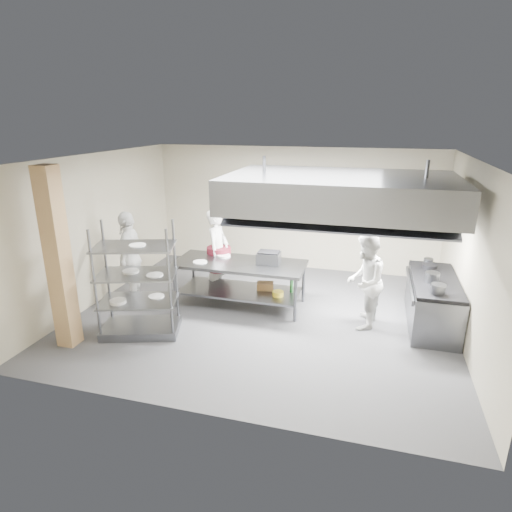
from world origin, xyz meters
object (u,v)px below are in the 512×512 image
(chef_line, at_px, (365,281))
(chef_plating, at_px, (130,258))
(cooking_range, at_px, (432,303))
(island, at_px, (240,284))
(stockpot, at_px, (432,277))
(pass_rack, at_px, (137,280))
(chef_head, at_px, (218,252))
(griddle, at_px, (269,258))

(chef_line, height_order, chef_plating, chef_plating)
(cooking_range, bearing_deg, island, -178.35)
(chef_line, bearing_deg, stockpot, 108.63)
(pass_rack, xyz_separation_m, chef_head, (0.69, 2.12, -0.08))
(griddle, bearing_deg, pass_rack, -140.46)
(chef_line, xyz_separation_m, stockpot, (1.14, 0.24, 0.11))
(chef_head, bearing_deg, pass_rack, 163.81)
(pass_rack, distance_m, chef_line, 4.01)
(chef_plating, distance_m, griddle, 2.81)
(island, distance_m, pass_rack, 2.17)
(pass_rack, relative_size, chef_plating, 1.04)
(griddle, relative_size, stockpot, 1.81)
(island, distance_m, cooking_range, 3.67)
(island, height_order, chef_line, chef_line)
(cooking_range, relative_size, chef_plating, 1.04)
(chef_head, bearing_deg, chef_plating, 123.81)
(stockpot, bearing_deg, chef_plating, -176.13)
(chef_line, bearing_deg, island, -90.10)
(island, distance_m, chef_plating, 2.29)
(island, bearing_deg, griddle, 10.49)
(chef_head, relative_size, chef_line, 1.05)
(chef_head, distance_m, chef_line, 3.20)
(chef_plating, bearing_deg, griddle, 85.25)
(island, distance_m, chef_line, 2.50)
(stockpot, bearing_deg, island, 179.01)
(island, bearing_deg, stockpot, -0.99)
(griddle, height_order, stockpot, griddle)
(stockpot, bearing_deg, pass_rack, -162.52)
(island, xyz_separation_m, chef_plating, (-2.19, -0.45, 0.50))
(cooking_range, relative_size, griddle, 4.46)
(island, xyz_separation_m, chef_head, (-0.65, 0.51, 0.46))
(cooking_range, relative_size, stockpot, 8.07)
(chef_line, height_order, stockpot, chef_line)
(pass_rack, relative_size, stockpot, 8.03)
(chef_plating, relative_size, stockpot, 7.74)
(griddle, bearing_deg, island, -171.94)
(island, height_order, chef_head, chef_head)
(chef_line, xyz_separation_m, griddle, (-1.87, 0.41, 0.15))
(chef_plating, distance_m, stockpot, 5.79)
(island, bearing_deg, cooking_range, 1.65)
(pass_rack, height_order, chef_line, pass_rack)
(island, xyz_separation_m, griddle, (0.57, 0.11, 0.56))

